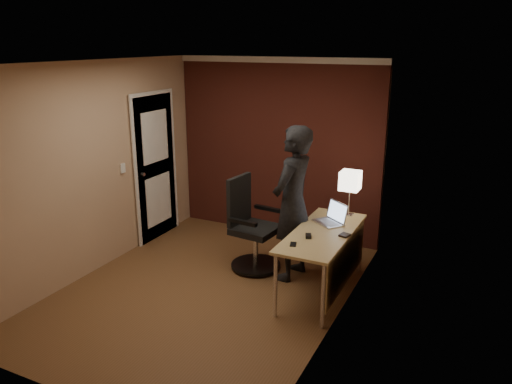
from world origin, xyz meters
The scene contains 9 objects.
room centered at (-0.27, 1.54, 1.37)m, with size 4.00×4.00×4.00m.
desk centered at (1.25, 0.49, 0.60)m, with size 0.60×1.50×0.73m.
desk_lamp centered at (1.28, 1.12, 1.15)m, with size 0.22×0.22×0.54m.
laptop centered at (1.19, 0.80, 0.79)m, with size 0.42×0.40×0.23m.
mouse centered at (1.10, 0.26, 0.75)m, with size 0.06×0.10×0.03m, color black.
phone centered at (1.03, 0.01, 0.73)m, with size 0.06×0.12×0.01m, color black.
wallet centered at (1.43, 0.46, 0.74)m, with size 0.09×0.11×0.02m, color black.
office_chair centered at (0.19, 0.74, 0.50)m, with size 0.61×0.66×1.12m.
person centered at (0.73, 0.73, 0.91)m, with size 0.66×0.44×1.82m, color black.
Camera 1 is at (2.71, -4.35, 2.71)m, focal length 35.00 mm.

